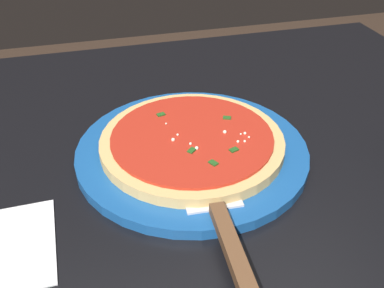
% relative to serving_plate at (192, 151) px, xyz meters
% --- Properties ---
extents(restaurant_table, '(1.10, 0.89, 0.77)m').
position_rel_serving_plate_xyz_m(restaurant_table, '(0.01, -0.01, -0.14)').
color(restaurant_table, black).
rests_on(restaurant_table, ground_plane).
extents(serving_plate, '(0.33, 0.33, 0.02)m').
position_rel_serving_plate_xyz_m(serving_plate, '(0.00, 0.00, 0.00)').
color(serving_plate, '#195199').
rests_on(serving_plate, restaurant_table).
extents(pizza, '(0.26, 0.26, 0.02)m').
position_rel_serving_plate_xyz_m(pizza, '(0.00, -0.00, 0.02)').
color(pizza, '#DBB26B').
rests_on(pizza, serving_plate).
extents(pizza_server, '(0.07, 0.22, 0.01)m').
position_rel_serving_plate_xyz_m(pizza_server, '(-0.01, -0.16, 0.01)').
color(pizza_server, silver).
rests_on(pizza_server, serving_plate).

